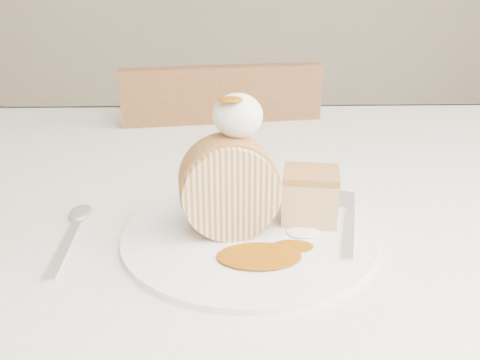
{
  "coord_description": "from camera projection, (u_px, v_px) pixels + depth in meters",
  "views": [
    {
      "loc": [
        0.03,
        -0.55,
        1.06
      ],
      "look_at": [
        0.05,
        0.02,
        0.82
      ],
      "focal_mm": 40.0,
      "sensor_mm": 36.0,
      "label": 1
    }
  ],
  "objects": [
    {
      "name": "plate",
      "position": [
        249.0,
        236.0,
        0.64
      ],
      "size": [
        0.34,
        0.34,
        0.01
      ],
      "primitive_type": "cylinder",
      "rotation": [
        0.0,
        0.0,
        -0.16
      ],
      "color": "white",
      "rests_on": "table"
    },
    {
      "name": "caramel_pool",
      "position": [
        259.0,
        256.0,
        0.58
      ],
      "size": [
        0.1,
        0.07,
        0.0
      ],
      "primitive_type": null,
      "rotation": [
        0.0,
        0.0,
        -0.16
      ],
      "color": "#884405",
      "rests_on": "plate"
    },
    {
      "name": "whipped_cream",
      "position": [
        238.0,
        115.0,
        0.61
      ],
      "size": [
        0.06,
        0.06,
        0.05
      ],
      "primitive_type": "ellipsoid",
      "color": "white",
      "rests_on": "roulade_slice"
    },
    {
      "name": "fork",
      "position": [
        349.0,
        233.0,
        0.63
      ],
      "size": [
        0.07,
        0.18,
        0.0
      ],
      "primitive_type": "cube",
      "rotation": [
        0.0,
        0.0,
        -0.24
      ],
      "color": "silver",
      "rests_on": "plate"
    },
    {
      "name": "cake_chunk",
      "position": [
        310.0,
        199.0,
        0.66
      ],
      "size": [
        0.08,
        0.07,
        0.06
      ],
      "primitive_type": "cube",
      "rotation": [
        0.0,
        0.0,
        -0.16
      ],
      "color": "#A6793F",
      "rests_on": "plate"
    },
    {
      "name": "caramel_drizzle",
      "position": [
        230.0,
        94.0,
        0.58
      ],
      "size": [
        0.03,
        0.02,
        0.01
      ],
      "primitive_type": "ellipsoid",
      "color": "#884405",
      "rests_on": "whipped_cream"
    },
    {
      "name": "chair_far",
      "position": [
        218.0,
        212.0,
        1.3
      ],
      "size": [
        0.46,
        0.46,
        0.86
      ],
      "rotation": [
        0.0,
        0.0,
        3.29
      ],
      "color": "brown",
      "rests_on": "ground"
    },
    {
      "name": "table",
      "position": [
        207.0,
        232.0,
        0.84
      ],
      "size": [
        1.4,
        0.9,
        0.75
      ],
      "color": "white",
      "rests_on": "ground"
    },
    {
      "name": "spoon",
      "position": [
        65.0,
        248.0,
        0.61
      ],
      "size": [
        0.03,
        0.17,
        0.0
      ],
      "primitive_type": "cube",
      "rotation": [
        0.0,
        0.0,
        0.04
      ],
      "color": "silver",
      "rests_on": "table"
    },
    {
      "name": "roulade_slice",
      "position": [
        229.0,
        187.0,
        0.62
      ],
      "size": [
        0.12,
        0.07,
        0.11
      ],
      "primitive_type": "cylinder",
      "rotation": [
        1.57,
        0.0,
        0.11
      ],
      "color": "beige",
      "rests_on": "plate"
    }
  ]
}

